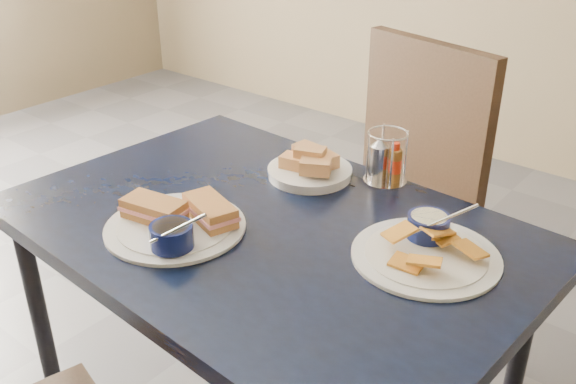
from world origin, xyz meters
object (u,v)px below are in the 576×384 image
Objects in this scene: plantain_plate at (427,245)px; bread_basket at (310,167)px; chair_far at (390,182)px; sandwich_plate at (178,221)px; dining_table at (267,248)px; condiment_caddy at (385,161)px.

bread_basket is (-0.41, 0.13, 0.01)m from plantain_plate.
bread_basket is (-0.00, -0.42, 0.20)m from chair_far.
sandwich_plate is 1.05× the size of plantain_plate.
sandwich_plate reaches higher than bread_basket.
dining_table is at bearing -84.53° from chair_far.
dining_table is at bearing -161.38° from plantain_plate.
plantain_plate is 0.43m from bread_basket.
chair_far reaches higher than plantain_plate.
sandwich_plate and plantain_plate have the same top height.
sandwich_plate is 0.40m from bread_basket.
chair_far is at bearing 116.18° from condiment_caddy.
chair_far is at bearing 95.47° from dining_table.
plantain_plate is at bearing 18.62° from dining_table.
bread_basket is (0.06, 0.40, 0.00)m from sandwich_plate.
chair_far is 3.31× the size of plantain_plate.
condiment_caddy is (0.09, 0.35, 0.12)m from dining_table.
sandwich_plate is at bearing -114.09° from condiment_caddy.
sandwich_plate is 2.35× the size of condiment_caddy.
dining_table is 4.02× the size of plantain_plate.
chair_far is at bearing 85.46° from sandwich_plate.
condiment_caddy reaches higher than plantain_plate.
bread_basket is 0.19m from condiment_caddy.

